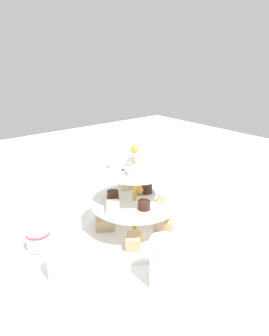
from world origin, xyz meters
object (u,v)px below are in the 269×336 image
water_glass_mid_back (164,263)px  butter_knife_right (53,209)px  water_glass_tall_right (135,178)px  water_glass_short_left (62,262)px  tiered_serving_stand (135,207)px  teacup_with_saucer (39,241)px  butter_knife_left (234,224)px

water_glass_mid_back → butter_knife_right: bearing=-176.1°
water_glass_tall_right → water_glass_short_left: 0.44m
water_glass_tall_right → butter_knife_right: bearing=-107.3°
tiered_serving_stand → teacup_with_saucer: tiered_serving_stand is taller
butter_knife_right → butter_knife_left: bearing=108.8°
tiered_serving_stand → water_glass_short_left: bearing=-80.1°
water_glass_short_left → teacup_with_saucer: 0.13m
butter_knife_right → water_glass_mid_back: (0.45, 0.03, 0.05)m
water_glass_mid_back → water_glass_short_left: bearing=-135.8°
butter_knife_left → water_glass_mid_back: size_ratio=1.55×
tiered_serving_stand → butter_knife_left: tiered_serving_stand is taller
water_glass_short_left → teacup_with_saucer: (-0.13, 0.00, -0.01)m
teacup_with_saucer → water_glass_mid_back: (0.28, 0.15, 0.03)m
water_glass_short_left → water_glass_mid_back: size_ratio=0.71×
tiered_serving_stand → water_glass_tall_right: 0.23m
water_glass_tall_right → butter_knife_right: 0.28m
water_glass_short_left → teacup_with_saucer: size_ratio=0.86×
water_glass_tall_right → water_glass_short_left: bearing=-59.9°
water_glass_short_left → butter_knife_left: size_ratio=0.46×
butter_knife_left → butter_knife_right: (-0.40, -0.36, 0.00)m
water_glass_short_left → butter_knife_right: water_glass_short_left is taller
teacup_with_saucer → water_glass_mid_back: 0.32m
water_glass_short_left → butter_knife_right: 0.33m
butter_knife_left → tiered_serving_stand: bearing=91.2°
tiered_serving_stand → water_glass_tall_right: (-0.18, 0.15, -0.01)m
tiered_serving_stand → butter_knife_left: (0.14, 0.24, -0.07)m
water_glass_short_left → water_glass_mid_back: bearing=44.2°
tiered_serving_stand → water_glass_short_left: 0.24m
water_glass_tall_right → teacup_with_saucer: bearing=-76.4°
water_glass_short_left → butter_knife_left: water_glass_short_left is taller
teacup_with_saucer → water_glass_short_left: bearing=-0.5°
tiered_serving_stand → butter_knife_right: 0.29m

